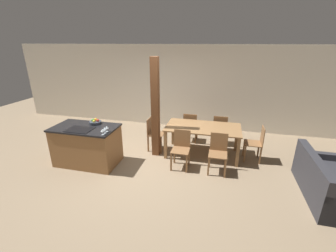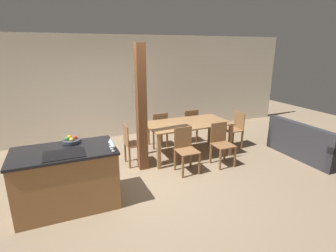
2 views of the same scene
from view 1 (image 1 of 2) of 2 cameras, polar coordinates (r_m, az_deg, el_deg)
ground_plane at (r=5.55m, az=-6.61°, el=-9.41°), size 16.00×16.00×0.00m
wall_back at (r=7.65m, az=0.32°, el=9.94°), size 11.20×0.08×2.70m
kitchen_island at (r=5.68m, az=-19.86°, el=-4.57°), size 1.48×0.85×0.94m
fruit_bowl at (r=5.63m, az=-17.99°, el=1.04°), size 0.28×0.28×0.11m
wine_glass_near at (r=4.85m, az=-16.31°, el=-1.07°), size 0.08×0.08×0.14m
wine_glass_middle at (r=4.93m, az=-15.79°, el=-0.69°), size 0.08×0.08×0.14m
wine_glass_far at (r=5.00m, az=-15.29°, el=-0.32°), size 0.08×0.08×0.14m
dining_table at (r=5.72m, az=8.83°, el=-1.07°), size 1.85×0.99×0.77m
dining_chair_near_left at (r=5.20m, az=3.34°, el=-5.63°), size 0.40×0.40×0.88m
dining_chair_near_right at (r=5.13m, az=12.59°, el=-6.49°), size 0.40×0.40×0.88m
dining_chair_far_left at (r=6.51m, az=5.69°, el=-0.14°), size 0.40×0.40×0.88m
dining_chair_far_right at (r=6.46m, az=13.03°, el=-0.76°), size 0.40×0.40×0.88m
dining_chair_head_end at (r=6.03m, az=-3.63°, el=-1.80°), size 0.40×0.40×0.88m
dining_chair_foot_end at (r=5.86m, az=21.47°, el=-3.98°), size 0.40×0.40×0.88m
couch at (r=5.27m, az=35.61°, el=-11.95°), size 0.91×1.70×0.80m
timber_post at (r=5.50m, az=-3.21°, el=4.36°), size 0.18×0.18×2.46m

